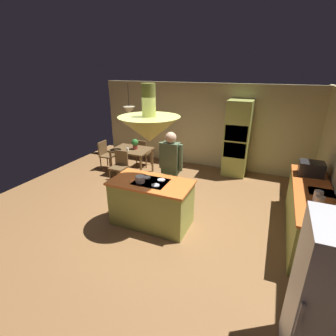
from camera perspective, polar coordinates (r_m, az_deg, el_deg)
ground at (r=5.46m, az=-2.67°, el=-11.09°), size 8.16×8.16×0.00m
wall_back at (r=8.01m, az=8.07°, el=9.44°), size 6.80×0.10×2.55m
kitchen_island at (r=5.07m, az=-3.75°, el=-7.79°), size 1.59×0.85×0.94m
counter_run_right at (r=5.39m, az=29.20°, el=-8.81°), size 0.73×2.61×0.92m
oven_tower at (r=7.46m, az=15.33°, el=6.36°), size 0.66×0.62×2.15m
refrigerator at (r=3.14m, az=33.45°, el=-24.49°), size 0.72×0.74×1.74m
dining_table at (r=7.44m, az=-8.24°, el=3.53°), size 1.10×0.84×0.76m
person_at_island at (r=5.36m, az=0.61°, el=0.43°), size 0.53×0.23×1.75m
range_hood at (r=4.52m, az=-4.22°, el=9.09°), size 1.10×1.10×1.00m
pendant_light_over_table at (r=7.16m, az=-8.76°, el=12.72°), size 0.32×0.32×0.82m
chair_facing_island at (r=6.99m, az=-10.85°, el=0.80°), size 0.40×0.40×0.87m
chair_by_back_wall at (r=8.01m, az=-5.83°, el=3.83°), size 0.40×0.40×0.87m
chair_at_corner at (r=8.00m, az=-13.92°, el=3.24°), size 0.40×0.40×0.87m
potted_plant_on_table at (r=7.35m, az=-7.48°, el=5.54°), size 0.20×0.20×0.30m
cup_on_table at (r=7.23m, az=-9.13°, el=4.16°), size 0.07×0.07×0.09m
canister_flour at (r=4.58m, az=31.01°, el=-6.66°), size 0.14×0.14×0.20m
canister_sugar at (r=4.74m, az=30.80°, el=-5.64°), size 0.13×0.13×0.21m
microwave_on_counter at (r=5.86m, az=29.68°, el=-0.12°), size 0.46×0.36×0.28m
cooking_pot_on_cooktop at (r=4.79m, az=-6.31°, el=-2.51°), size 0.18×0.18×0.12m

